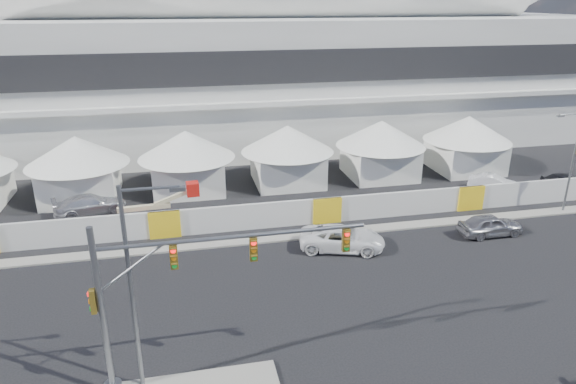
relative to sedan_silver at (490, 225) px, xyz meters
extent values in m
plane|color=black|center=(-16.88, -9.83, -0.79)|extent=(160.00, 160.00, 0.00)
cube|color=gray|center=(3.12, 2.67, -0.73)|extent=(80.00, 1.20, 0.12)
cube|color=silver|center=(-8.88, 32.17, 6.21)|extent=(80.00, 24.00, 14.00)
cube|color=black|center=(-8.88, 20.02, 9.01)|extent=(68.00, 0.30, 3.20)
cube|color=silver|center=(-8.88, 19.77, 5.51)|extent=(72.00, 0.80, 0.50)
cube|color=white|center=(-29.88, 14.17, 0.71)|extent=(6.00, 6.00, 3.00)
cone|color=white|center=(-29.88, 14.17, 3.41)|extent=(8.40, 8.40, 2.40)
cube|color=white|center=(-20.88, 14.17, 0.71)|extent=(6.00, 6.00, 3.00)
cone|color=white|center=(-20.88, 14.17, 3.41)|extent=(8.40, 8.40, 2.40)
cube|color=white|center=(-11.88, 14.17, 0.71)|extent=(6.00, 6.00, 3.00)
cone|color=white|center=(-11.88, 14.17, 3.41)|extent=(8.40, 8.40, 2.40)
cube|color=white|center=(-2.88, 14.17, 0.71)|extent=(6.00, 6.00, 3.00)
cone|color=white|center=(-2.88, 14.17, 3.41)|extent=(8.40, 8.40, 2.40)
cube|color=white|center=(6.12, 14.17, 0.71)|extent=(6.00, 6.00, 3.00)
cone|color=white|center=(6.12, 14.17, 3.41)|extent=(8.40, 8.40, 2.40)
cube|color=silver|center=(-10.88, 4.67, 0.21)|extent=(70.00, 0.25, 2.00)
imported|color=#9E9EA2|center=(0.00, 0.00, 0.00)|extent=(1.91, 4.64, 1.57)
imported|color=white|center=(-11.11, 0.19, 0.02)|extent=(4.25, 6.30, 1.60)
imported|color=white|center=(5.55, 8.15, -0.08)|extent=(3.81, 4.30, 1.41)
imported|color=black|center=(12.21, 7.23, -0.07)|extent=(2.82, 4.54, 1.44)
imported|color=silver|center=(-28.71, 10.24, 0.01)|extent=(3.62, 5.85, 1.58)
cylinder|color=gray|center=(-25.01, -10.83, 3.25)|extent=(0.26, 0.26, 7.78)
cylinder|color=gray|center=(-19.48, -10.83, 6.17)|extent=(11.05, 0.17, 0.17)
cube|color=#594714|center=(-21.99, -10.83, 5.53)|extent=(0.32, 0.22, 1.05)
cube|color=#594714|center=(-18.74, -10.83, 5.53)|extent=(0.32, 0.22, 1.05)
cube|color=#594714|center=(-14.71, -10.83, 5.53)|extent=(0.32, 0.22, 1.05)
cube|color=#594714|center=(-25.28, -10.83, 3.90)|extent=(0.22, 0.32, 1.05)
cylinder|color=slate|center=(-23.79, -10.63, 4.01)|extent=(0.19, 0.19, 9.30)
cylinder|color=slate|center=(-22.66, -10.63, 8.46)|extent=(2.27, 0.12, 0.12)
cube|color=slate|center=(-21.62, -10.63, 8.35)|extent=(0.62, 0.26, 0.16)
cylinder|color=slate|center=(8.30, 2.67, 3.28)|extent=(0.16, 0.16, 8.14)
cylinder|color=slate|center=(7.30, 2.67, 7.17)|extent=(1.99, 0.11, 0.11)
cube|color=slate|center=(6.40, 2.67, 7.08)|extent=(0.54, 0.23, 0.14)
cube|color=red|center=(-25.44, 5.67, -0.25)|extent=(3.62, 1.78, 1.08)
cube|color=beige|center=(-24.26, 5.67, 1.18)|extent=(3.74, 0.57, 0.34)
cube|color=beige|center=(-22.11, 5.67, 1.77)|extent=(2.90, 0.47, 1.19)
cube|color=red|center=(-20.73, 5.67, 2.26)|extent=(0.93, 0.93, 0.98)
camera|label=1|loc=(-21.40, -29.75, 15.30)|focal=32.00mm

